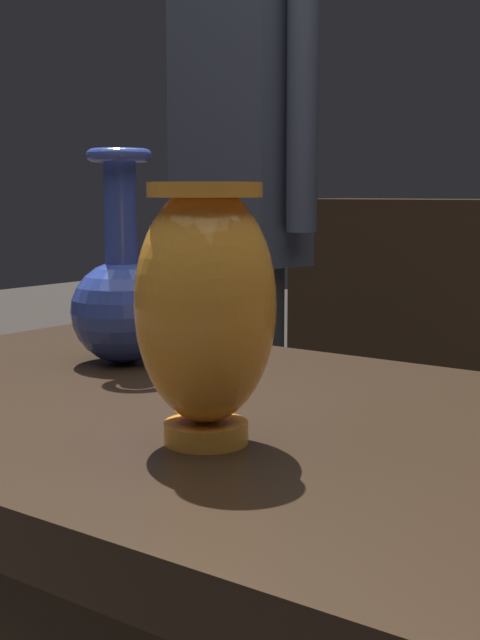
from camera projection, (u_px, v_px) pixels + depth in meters
vase_centerpiece at (205, 305)px, 0.74m from camera, size 0.12×0.12×0.22m
vase_tall_behind at (122, 296)px, 1.11m from camera, size 0.13×0.13×0.27m
visitor_near_left at (240, 194)px, 2.11m from camera, size 0.46×0.23×1.71m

